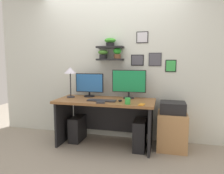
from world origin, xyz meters
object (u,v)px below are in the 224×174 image
coffee_mug (128,101)px  scissors_tray (101,102)px  computer_tower_left (78,128)px  monitor_right (129,83)px  desk_lamp (70,73)px  computer_mouse (120,101)px  keyboard (102,100)px  computer_tower_right (140,135)px  drawer_cabinet (172,131)px  cell_phone (142,105)px  desk (106,112)px  monitor_left (89,84)px  printer (173,107)px

coffee_mug → scissors_tray: coffee_mug is taller
computer_tower_left → monitor_right: bearing=8.8°
scissors_tray → desk_lamp: bearing=151.6°
computer_mouse → desk_lamp: bearing=170.1°
desk_lamp → coffee_mug: desk_lamp is taller
computer_tower_left → desk_lamp: bearing=-169.2°
keyboard → computer_tower_right: bearing=9.9°
drawer_cabinet → cell_phone: bearing=-138.5°
desk → scissors_tray: size_ratio=13.02×
computer_mouse → coffee_mug: bearing=-47.0°
scissors_tray → drawer_cabinet: size_ratio=0.21×
monitor_left → cell_phone: (0.95, -0.47, -0.21)m
monitor_left → cell_phone: bearing=-26.3°
keyboard → printer: (1.06, 0.26, -0.11)m
computer_tower_right → printer: bearing=18.4°
coffee_mug → computer_tower_left: (-0.93, 0.33, -0.59)m
keyboard → scissors_tray: 0.16m
desk → coffee_mug: (0.41, -0.30, 0.26)m
monitor_left → printer: 1.42m
desk_lamp → computer_tower_right: size_ratio=1.11×
computer_tower_left → computer_mouse: bearing=-12.5°
monitor_left → computer_mouse: 0.71m
desk → monitor_right: 0.61m
monitor_left → coffee_mug: 0.89m
drawer_cabinet → computer_tower_left: size_ratio=1.38×
computer_mouse → computer_tower_right: (0.30, 0.07, -0.53)m
scissors_tray → printer: bearing=22.1°
computer_tower_right → cell_phone: bearing=-80.0°
desk_lamp → coffee_mug: bearing=-16.6°
monitor_left → keyboard: size_ratio=1.12×
monitor_right → coffee_mug: monitor_right is taller
desk_lamp → printer: size_ratio=1.34×
cell_phone → printer: bearing=50.0°
monitor_left → computer_tower_right: 1.19m
desk → computer_mouse: bearing=-28.9°
cell_phone → printer: size_ratio=0.37×
desk → drawer_cabinet: (1.04, 0.08, -0.25)m
printer → desk_lamp: bearing=-177.4°
cell_phone → computer_tower_right: cell_phone is taller
drawer_cabinet → printer: bearing=0.0°
cell_phone → scissors_tray: 0.59m
keyboard → computer_tower_right: keyboard is taller
desk → cell_phone: (0.60, -0.30, 0.22)m
computer_tower_left → cell_phone: bearing=-16.5°
drawer_cabinet → computer_tower_right: drawer_cabinet is taller
desk → scissors_tray: (0.01, -0.33, 0.22)m
printer → scissors_tray: bearing=-157.9°
printer → computer_tower_left: 1.63m
keyboard → cell_phone: size_ratio=3.14×
desk → cell_phone: cell_phone is taller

